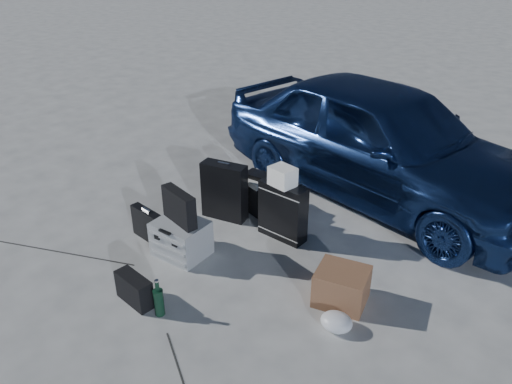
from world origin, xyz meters
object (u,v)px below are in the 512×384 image
(briefcase, at_px, (148,225))
(suitcase_left, at_px, (224,191))
(cardboard_box, at_px, (342,286))
(green_bottle, at_px, (158,298))
(suitcase_right, at_px, (283,211))
(car, at_px, (380,140))
(duffel_bag, at_px, (258,196))
(pelican_case, at_px, (181,238))

(briefcase, relative_size, suitcase_left, 0.68)
(cardboard_box, bearing_deg, green_bottle, -140.26)
(suitcase_left, distance_m, cardboard_box, 1.83)
(suitcase_right, bearing_deg, suitcase_left, -173.19)
(briefcase, bearing_deg, car, 66.09)
(duffel_bag, bearing_deg, suitcase_right, -12.79)
(car, distance_m, briefcase, 2.85)
(suitcase_left, bearing_deg, green_bottle, -80.13)
(briefcase, distance_m, suitcase_right, 1.41)
(briefcase, bearing_deg, duffel_bag, 73.55)
(suitcase_left, bearing_deg, briefcase, -123.45)
(car, bearing_deg, suitcase_left, 156.45)
(pelican_case, bearing_deg, suitcase_right, 52.03)
(duffel_bag, xyz_separation_m, green_bottle, (0.31, -1.97, -0.00))
(suitcase_left, bearing_deg, suitcase_right, -7.49)
(pelican_case, xyz_separation_m, duffel_bag, (0.12, 1.19, -0.01))
(suitcase_left, height_order, green_bottle, suitcase_left)
(car, height_order, briefcase, car)
(suitcase_right, bearing_deg, briefcase, -137.91)
(duffel_bag, bearing_deg, green_bottle, -60.57)
(suitcase_right, height_order, duffel_bag, suitcase_right)
(car, relative_size, cardboard_box, 9.55)
(pelican_case, height_order, green_bottle, pelican_case)
(pelican_case, height_order, suitcase_left, suitcase_left)
(green_bottle, bearing_deg, suitcase_right, 81.76)
(car, xyz_separation_m, briefcase, (-1.57, -2.31, -0.53))
(duffel_bag, relative_size, cardboard_box, 1.58)
(briefcase, height_order, suitcase_left, suitcase_left)
(pelican_case, distance_m, suitcase_right, 1.08)
(suitcase_left, bearing_deg, pelican_case, -92.41)
(car, distance_m, suitcase_right, 1.60)
(duffel_bag, distance_m, cardboard_box, 1.80)
(car, distance_m, pelican_case, 2.63)
(briefcase, relative_size, green_bottle, 1.30)
(duffel_bag, distance_m, green_bottle, 2.00)
(car, height_order, cardboard_box, car)
(pelican_case, relative_size, suitcase_left, 0.76)
(pelican_case, distance_m, cardboard_box, 1.65)
(cardboard_box, bearing_deg, suitcase_left, 160.37)
(suitcase_right, bearing_deg, duffel_bag, 153.16)
(car, bearing_deg, cardboard_box, -151.05)
(briefcase, distance_m, duffel_bag, 1.32)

